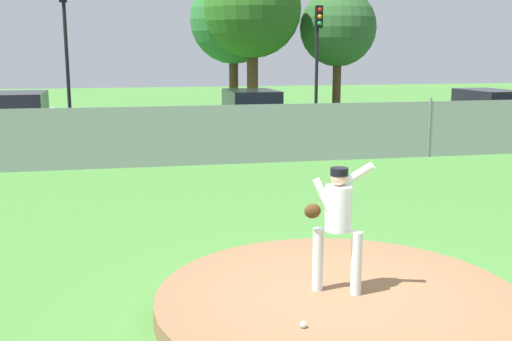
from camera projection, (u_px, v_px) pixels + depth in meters
The scene contains 15 objects.
ground_plane at pixel (247, 198), 13.20m from camera, with size 80.00×80.00×0.00m, color #427A33.
asphalt_strip at pixel (202, 141), 21.37m from camera, with size 44.00×7.00×0.01m, color #2B2B2D.
pitchers_mound at pixel (339, 304), 7.40m from camera, with size 4.43×4.43×0.25m, color brown.
pitcher_youth at pixel (337, 216), 7.25m from camera, with size 0.81×0.35×1.60m.
baseball at pixel (303, 324), 6.47m from camera, with size 0.07×0.07×0.07m, color white.
chainlink_fence at pixel (220, 135), 16.88m from camera, with size 31.23×0.07×1.74m.
parked_car_silver at pixel (19, 122), 19.85m from camera, with size 1.97×4.25×1.78m.
parked_car_charcoal at pixel (487, 112), 23.59m from camera, with size 2.05×4.70×1.62m.
parked_car_teal at pixel (251, 117), 21.25m from camera, with size 1.98×4.21×1.76m.
traffic_cone_orange at pixel (398, 119), 25.70m from camera, with size 0.40×0.40×0.55m.
traffic_light_near at pixel (65, 29), 23.42m from camera, with size 0.28×0.46×5.77m.
traffic_light_far at pixel (318, 44), 25.40m from camera, with size 0.28×0.46×4.89m.
tree_tall_centre at pixel (233, 20), 30.54m from camera, with size 4.32×4.32×6.72m.
tree_slender_far at pixel (252, 9), 28.84m from camera, with size 4.60×4.60×7.32m.
tree_broad_right at pixel (338, 28), 30.37m from camera, with size 3.79×3.79×6.08m.
Camera 1 is at (-2.37, -6.61, 3.14)m, focal length 43.14 mm.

